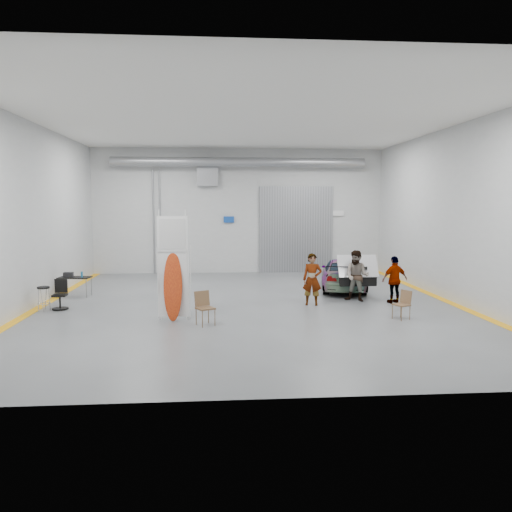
{
  "coord_description": "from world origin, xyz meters",
  "views": [
    {
      "loc": [
        -1.03,
        -16.27,
        3.36
      ],
      "look_at": [
        0.32,
        1.39,
        1.5
      ],
      "focal_mm": 35.0,
      "sensor_mm": 36.0,
      "label": 1
    }
  ],
  "objects": [
    {
      "name": "shop_stool",
      "position": [
        -6.49,
        -0.42,
        0.39
      ],
      "size": [
        0.4,
        0.4,
        0.78
      ],
      "rotation": [
        0.0,
        0.0,
        -0.23
      ],
      "color": "black",
      "rests_on": "ground"
    },
    {
      "name": "room_shell",
      "position": [
        0.24,
        2.22,
        4.08
      ],
      "size": [
        14.02,
        16.18,
        6.01
      ],
      "color": "#B1B3B5",
      "rests_on": "ground"
    },
    {
      "name": "work_table",
      "position": [
        -6.3,
        2.12,
        0.71
      ],
      "size": [
        1.19,
        0.71,
        0.92
      ],
      "rotation": [
        0.0,
        0.0,
        -0.13
      ],
      "color": "gray",
      "rests_on": "ground"
    },
    {
      "name": "folding_chair_near",
      "position": [
        -1.39,
        -2.63,
        0.29
      ],
      "size": [
        0.6,
        0.64,
        0.94
      ],
      "rotation": [
        0.0,
        0.0,
        0.5
      ],
      "color": "brown",
      "rests_on": "ground"
    },
    {
      "name": "person_c",
      "position": [
        4.93,
        0.01,
        0.8
      ],
      "size": [
        0.99,
        0.59,
        1.61
      ],
      "primitive_type": "imported",
      "rotation": [
        0.0,
        0.0,
        3.37
      ],
      "color": "#A65637",
      "rests_on": "ground"
    },
    {
      "name": "folding_chair_far",
      "position": [
        4.28,
        -2.34,
        0.26
      ],
      "size": [
        0.53,
        0.65,
        0.85
      ],
      "rotation": [
        0.0,
        0.0,
        -1.1
      ],
      "color": "brown",
      "rests_on": "ground"
    },
    {
      "name": "trunk_lid",
      "position": [
        3.88,
        0.98,
        1.24
      ],
      "size": [
        1.42,
        0.86,
        0.04
      ],
      "primitive_type": "cube",
      "color": "silver",
      "rests_on": "sedan_car"
    },
    {
      "name": "person_a",
      "position": [
        2.08,
        -0.12,
        0.87
      ],
      "size": [
        0.71,
        0.55,
        1.73
      ],
      "primitive_type": "imported",
      "rotation": [
        0.0,
        0.0,
        -0.23
      ],
      "color": "#9B7054",
      "rests_on": "ground"
    },
    {
      "name": "surfboard_display",
      "position": [
        -2.3,
        -2.0,
        1.3
      ],
      "size": [
        0.91,
        0.29,
        3.2
      ],
      "rotation": [
        0.0,
        0.0,
        -0.08
      ],
      "color": "white",
      "rests_on": "ground"
    },
    {
      "name": "office_chair",
      "position": [
        -6.06,
        -0.16,
        0.42
      ],
      "size": [
        0.5,
        0.5,
        0.94
      ],
      "rotation": [
        0.0,
        0.0,
        0.03
      ],
      "color": "black",
      "rests_on": "ground"
    },
    {
      "name": "sedan_car",
      "position": [
        3.88,
        2.83,
        0.61
      ],
      "size": [
        2.52,
        4.46,
        1.22
      ],
      "primitive_type": "imported",
      "rotation": [
        0.0,
        0.0,
        2.94
      ],
      "color": "white",
      "rests_on": "ground"
    },
    {
      "name": "person_b",
      "position": [
        3.74,
        0.43,
        0.88
      ],
      "size": [
        1.08,
        1.02,
        1.77
      ],
      "primitive_type": "imported",
      "rotation": [
        0.0,
        0.0,
        -0.55
      ],
      "color": "teal",
      "rests_on": "ground"
    },
    {
      "name": "ground",
      "position": [
        0.0,
        0.0,
        0.0
      ],
      "size": [
        16.0,
        16.0,
        0.0
      ],
      "primitive_type": "plane",
      "color": "#56595D",
      "rests_on": "ground"
    }
  ]
}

